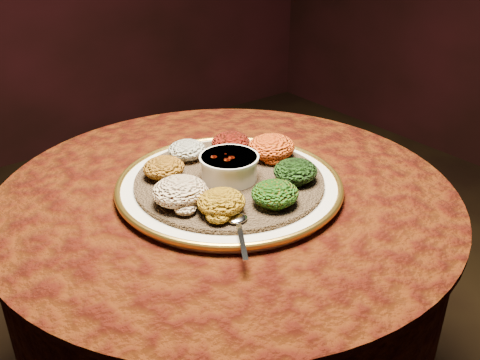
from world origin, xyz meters
TOP-DOWN VIEW (x-y plane):
  - table at (0.00, 0.00)m, footprint 0.96×0.96m
  - platter at (0.00, -0.01)m, footprint 0.57×0.57m
  - injera at (0.00, -0.01)m, footprint 0.47×0.47m
  - stew_bowl at (0.00, -0.01)m, footprint 0.12×0.12m
  - spoon at (-0.09, -0.16)m, footprint 0.09×0.12m
  - portion_ayib at (-0.01, 0.13)m, footprint 0.08×0.08m
  - portion_kitfo at (0.09, 0.10)m, footprint 0.09×0.08m
  - portion_tikil at (0.14, 0.02)m, footprint 0.11×0.10m
  - portion_gomen at (0.10, -0.10)m, footprint 0.09×0.09m
  - portion_mixveg at (0.01, -0.14)m, footprint 0.09×0.09m
  - portion_kik at (-0.09, -0.11)m, footprint 0.09×0.09m
  - portion_timatim at (-0.13, -0.03)m, footprint 0.11×0.10m
  - portion_shiro at (-0.10, 0.08)m, footprint 0.09×0.08m

SIDE VIEW (x-z plane):
  - table at x=0.00m, z-range 0.19..0.92m
  - platter at x=0.00m, z-range 0.73..0.76m
  - injera at x=0.00m, z-range 0.75..0.76m
  - spoon at x=-0.09m, z-range 0.76..0.77m
  - portion_ayib at x=-0.01m, z-range 0.76..0.80m
  - portion_shiro at x=-0.10m, z-range 0.76..0.80m
  - portion_kitfo at x=0.09m, z-range 0.76..0.80m
  - portion_kik at x=-0.09m, z-range 0.76..0.81m
  - portion_mixveg at x=0.01m, z-range 0.76..0.81m
  - portion_gomen at x=0.10m, z-range 0.76..0.81m
  - portion_timatim at x=-0.13m, z-range 0.76..0.81m
  - portion_tikil at x=0.14m, z-range 0.76..0.81m
  - stew_bowl at x=0.00m, z-range 0.77..0.82m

